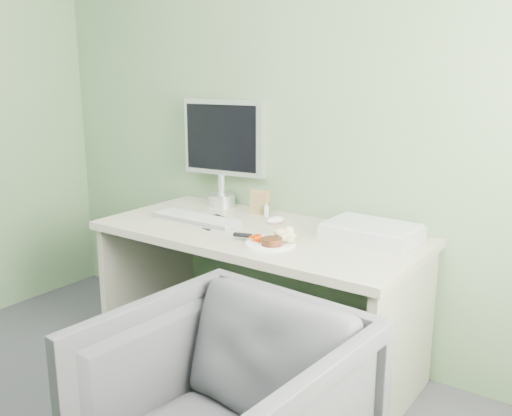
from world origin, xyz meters
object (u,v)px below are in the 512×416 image
Objects in this scene: plate at (270,244)px; monitor at (223,146)px; desk at (258,265)px; scanner at (372,233)px.

plate is 0.87m from monitor.
plate reaches higher than desk.
desk is 3.83× the size of scanner.
scanner is 0.70× the size of monitor.
desk is at bearing 137.84° from plate.
desk is 0.76m from monitor.
monitor is (-0.98, 0.15, 0.31)m from scanner.
plate is at bearing -42.16° from desk.
plate is 0.48m from scanner.
monitor is (-0.46, 0.32, 0.52)m from desk.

